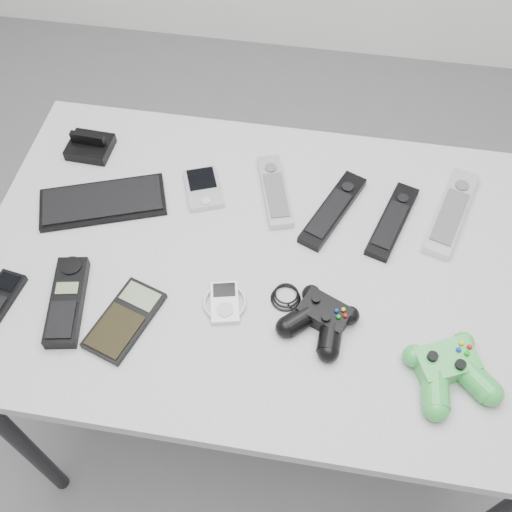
% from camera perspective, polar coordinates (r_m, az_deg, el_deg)
% --- Properties ---
extents(floor, '(3.50, 3.50, 0.00)m').
position_cam_1_polar(floor, '(1.87, 2.02, -14.11)').
color(floor, slate).
rests_on(floor, ground).
extents(desk, '(1.16, 0.75, 0.78)m').
position_cam_1_polar(desk, '(1.24, 1.36, -2.12)').
color(desk, gray).
rests_on(desk, floor).
extents(pda_keyboard, '(0.28, 0.19, 0.02)m').
position_cam_1_polar(pda_keyboard, '(1.30, -14.38, 5.04)').
color(pda_keyboard, black).
rests_on(pda_keyboard, desk).
extents(dock_bracket, '(0.10, 0.09, 0.05)m').
position_cam_1_polar(dock_bracket, '(1.40, -15.63, 10.35)').
color(dock_bracket, black).
rests_on(dock_bracket, desk).
extents(pda, '(0.11, 0.13, 0.02)m').
position_cam_1_polar(pda, '(1.29, -5.04, 6.46)').
color(pda, '#B0AFB6').
rests_on(pda, desk).
extents(remote_silver_a, '(0.10, 0.20, 0.02)m').
position_cam_1_polar(remote_silver_a, '(1.28, 1.80, 6.25)').
color(remote_silver_a, '#B0AFB6').
rests_on(remote_silver_a, desk).
extents(remote_black_a, '(0.13, 0.21, 0.02)m').
position_cam_1_polar(remote_black_a, '(1.25, 7.35, 4.42)').
color(remote_black_a, black).
rests_on(remote_black_a, desk).
extents(remote_black_b, '(0.11, 0.21, 0.02)m').
position_cam_1_polar(remote_black_b, '(1.26, 12.88, 3.30)').
color(remote_black_b, black).
rests_on(remote_black_b, desk).
extents(remote_silver_b, '(0.12, 0.24, 0.02)m').
position_cam_1_polar(remote_silver_b, '(1.30, 18.13, 4.03)').
color(remote_silver_b, silver).
rests_on(remote_silver_b, desk).
extents(cordless_handset, '(0.09, 0.19, 0.03)m').
position_cam_1_polar(cordless_handset, '(1.17, -17.57, -4.10)').
color(cordless_handset, black).
rests_on(cordless_handset, desk).
extents(calculator, '(0.13, 0.18, 0.02)m').
position_cam_1_polar(calculator, '(1.13, -12.40, -5.95)').
color(calculator, black).
rests_on(calculator, desk).
extents(mp3_player, '(0.10, 0.10, 0.02)m').
position_cam_1_polar(mp3_player, '(1.12, -3.00, -4.42)').
color(mp3_player, silver).
rests_on(mp3_player, desk).
extents(controller_black, '(0.25, 0.21, 0.04)m').
position_cam_1_polar(controller_black, '(1.09, 6.20, -5.88)').
color(controller_black, black).
rests_on(controller_black, desk).
extents(controller_green, '(0.19, 0.20, 0.05)m').
position_cam_1_polar(controller_green, '(1.09, 17.95, -10.23)').
color(controller_green, '#268C3C').
rests_on(controller_green, desk).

